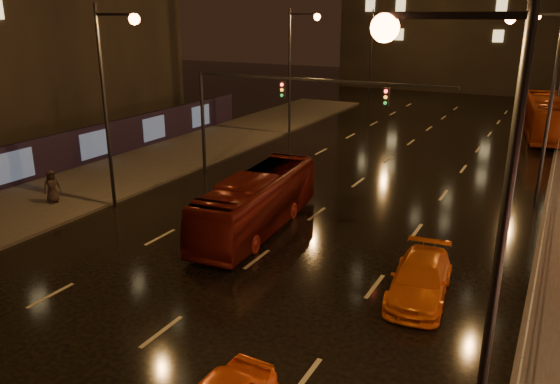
% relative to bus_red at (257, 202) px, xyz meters
% --- Properties ---
extents(ground, '(140.00, 140.00, 0.00)m').
position_rel_bus_red_xyz_m(ground, '(1.62, 7.12, -1.34)').
color(ground, black).
rests_on(ground, ground).
extents(sidewalk_left, '(7.00, 70.00, 0.15)m').
position_rel_bus_red_xyz_m(sidewalk_left, '(-11.88, 2.12, -1.27)').
color(sidewalk_left, '#38332D').
rests_on(sidewalk_left, ground).
extents(hoarding_left, '(0.30, 46.00, 2.50)m').
position_rel_bus_red_xyz_m(hoarding_left, '(-15.58, -0.88, -0.09)').
color(hoarding_left, black).
rests_on(hoarding_left, ground).
extents(traffic_signal, '(15.31, 0.32, 6.20)m').
position_rel_bus_red_xyz_m(traffic_signal, '(-3.44, 7.12, 3.39)').
color(traffic_signal, black).
rests_on(traffic_signal, ground).
extents(streetlight_right, '(2.64, 0.50, 10.00)m').
position_rel_bus_red_xyz_m(streetlight_right, '(10.54, -10.88, 5.09)').
color(streetlight_right, black).
rests_on(streetlight_right, ground).
extents(railing_right, '(0.05, 56.00, 1.00)m').
position_rel_bus_red_xyz_m(railing_right, '(11.82, 5.12, -0.44)').
color(railing_right, '#99999E').
rests_on(railing_right, sidewalk_right).
extents(bus_red, '(3.13, 9.80, 2.68)m').
position_rel_bus_red_xyz_m(bus_red, '(0.00, 0.00, 0.00)').
color(bus_red, '#5B120D').
rests_on(bus_red, ground).
extents(bus_curb, '(4.26, 12.00, 3.27)m').
position_rel_bus_red_xyz_m(bus_curb, '(10.62, 28.13, 0.29)').
color(bus_curb, maroon).
rests_on(bus_curb, ground).
extents(taxi_far, '(2.37, 4.86, 1.36)m').
position_rel_bus_red_xyz_m(taxi_far, '(8.23, -2.88, -0.66)').
color(taxi_far, orange).
rests_on(taxi_far, ground).
extents(pedestrian_c, '(0.86, 1.00, 1.74)m').
position_rel_bus_red_xyz_m(pedestrian_c, '(-11.10, -2.05, -0.32)').
color(pedestrian_c, black).
rests_on(pedestrian_c, sidewalk_left).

